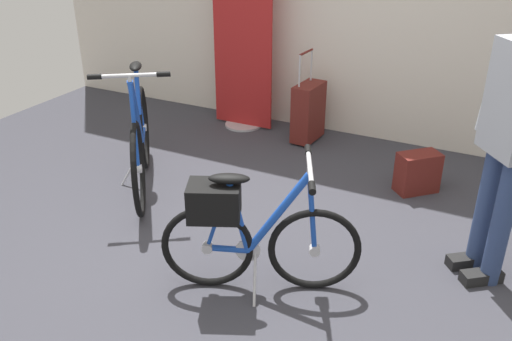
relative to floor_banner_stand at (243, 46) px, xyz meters
name	(u,v)px	position (x,y,z in m)	size (l,w,h in m)	color
ground_plane	(216,265)	(0.93, -2.12, -0.79)	(6.46, 6.46, 0.00)	#38383F
floor_banner_stand	(243,46)	(0.00, 0.00, 0.00)	(0.60, 0.36, 1.74)	#B7B7BC
folding_bike_foreground	(247,230)	(1.20, -2.21, -0.41)	(1.03, 0.60, 0.79)	black
display_bike_left	(141,141)	(-0.09, -1.48, -0.41)	(0.85, 1.21, 1.00)	black
visitor_near_wall	(512,130)	(2.38, -1.47, 0.14)	(0.39, 0.43, 1.62)	navy
rolling_suitcase	(308,112)	(0.70, -0.07, -0.50)	(0.21, 0.37, 0.83)	maroon
backpack_on_floor	(417,173)	(1.81, -0.60, -0.63)	(0.34, 0.34, 0.31)	maroon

